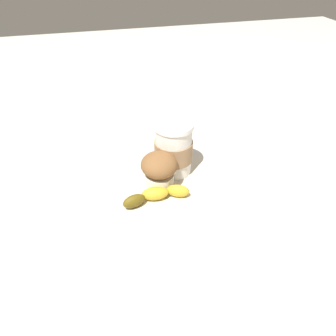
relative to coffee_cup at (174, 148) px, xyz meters
The scene contains 5 objects.
ground_plane 0.09m from the coffee_cup, 28.02° to the right, with size 3.00×3.00×0.00m, color beige.
paper_napkin 0.09m from the coffee_cup, 28.02° to the right, with size 0.21×0.21×0.00m, color beige.
coffee_cup is the anchor object (origin of this frame).
muffin 0.07m from the coffee_cup, 45.17° to the right, with size 0.08×0.08×0.09m.
banana 0.13m from the coffee_cup, 34.45° to the right, with size 0.05×0.16×0.03m.
Camera 1 is at (0.58, -0.15, 0.49)m, focal length 35.00 mm.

